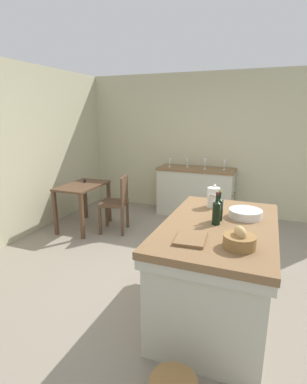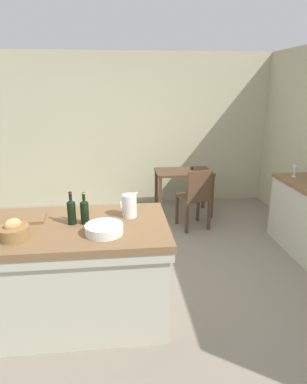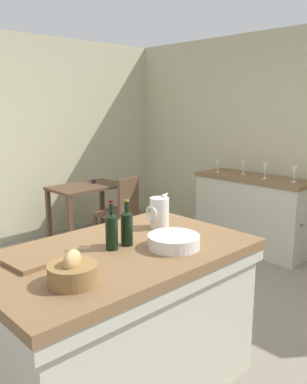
% 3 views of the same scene
% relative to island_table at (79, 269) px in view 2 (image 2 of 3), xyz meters
% --- Properties ---
extents(ground_plane, '(6.76, 6.76, 0.00)m').
position_rel_island_table_xyz_m(ground_plane, '(0.49, 0.56, -0.49)').
color(ground_plane, gray).
extents(wall_back, '(5.32, 0.12, 2.60)m').
position_rel_island_table_xyz_m(wall_back, '(0.49, 3.16, 0.81)').
color(wall_back, '#B7B28E').
rests_on(wall_back, ground).
extents(island_table, '(1.58, 0.97, 0.92)m').
position_rel_island_table_xyz_m(island_table, '(0.00, 0.00, 0.00)').
color(island_table, brown).
rests_on(island_table, ground).
extents(writing_desk, '(0.91, 0.57, 0.79)m').
position_rel_island_table_xyz_m(writing_desk, '(1.43, 2.44, 0.13)').
color(writing_desk, '#513826').
rests_on(writing_desk, ground).
extents(wooden_chair, '(0.48, 0.48, 0.92)m').
position_rel_island_table_xyz_m(wooden_chair, '(1.48, 1.84, 0.01)').
color(wooden_chair, '#513826').
rests_on(wooden_chair, ground).
extents(pitcher, '(0.17, 0.13, 0.25)m').
position_rel_island_table_xyz_m(pitcher, '(0.47, 0.15, 0.53)').
color(pitcher, silver).
rests_on(pitcher, island_table).
extents(wash_bowl, '(0.31, 0.31, 0.08)m').
position_rel_island_table_xyz_m(wash_bowl, '(0.25, -0.20, 0.46)').
color(wash_bowl, silver).
rests_on(wash_bowl, island_table).
extents(bread_basket, '(0.24, 0.24, 0.17)m').
position_rel_island_table_xyz_m(bread_basket, '(-0.44, -0.21, 0.48)').
color(bread_basket, olive).
rests_on(bread_basket, island_table).
extents(cutting_board, '(0.32, 0.25, 0.02)m').
position_rel_island_table_xyz_m(cutting_board, '(-0.43, 0.15, 0.44)').
color(cutting_board, brown).
rests_on(cutting_board, island_table).
extents(wine_bottle_dark, '(0.07, 0.07, 0.28)m').
position_rel_island_table_xyz_m(wine_bottle_dark, '(0.08, 0.03, 0.54)').
color(wine_bottle_dark, black).
rests_on(wine_bottle_dark, island_table).
extents(wine_bottle_amber, '(0.07, 0.07, 0.29)m').
position_rel_island_table_xyz_m(wine_bottle_amber, '(-0.03, 0.03, 0.54)').
color(wine_bottle_amber, black).
rests_on(wine_bottle_amber, island_table).
extents(wine_glass_right, '(0.07, 0.07, 0.15)m').
position_rel_island_table_xyz_m(wine_glass_right, '(2.70, 1.37, 0.51)').
color(wine_glass_right, white).
rests_on(wine_glass_right, side_cabinet).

